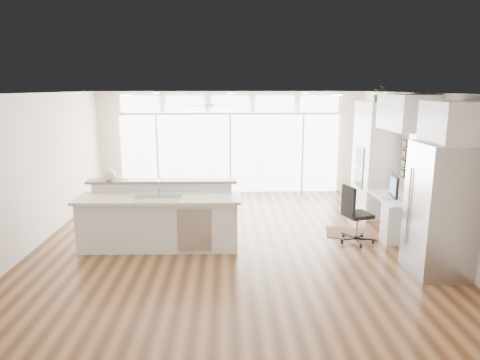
{
  "coord_description": "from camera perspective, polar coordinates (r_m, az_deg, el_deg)",
  "views": [
    {
      "loc": [
        -0.07,
        -7.43,
        2.78
      ],
      "look_at": [
        0.16,
        0.6,
        1.05
      ],
      "focal_mm": 32.0,
      "sensor_mm": 36.0,
      "label": 1
    }
  ],
  "objects": [
    {
      "name": "floor",
      "position": [
        7.93,
        -1.06,
        -8.45
      ],
      "size": [
        7.0,
        8.0,
        0.02
      ],
      "primitive_type": "cube",
      "color": "#472A16",
      "rests_on": "ground"
    },
    {
      "name": "ceiling",
      "position": [
        7.43,
        -1.14,
        11.52
      ],
      "size": [
        7.0,
        8.0,
        0.02
      ],
      "primitive_type": "cube",
      "color": "silver",
      "rests_on": "wall_back"
    },
    {
      "name": "wall_back",
      "position": [
        11.52,
        -1.3,
        5.02
      ],
      "size": [
        7.0,
        0.04,
        2.7
      ],
      "primitive_type": "cube",
      "color": "silver",
      "rests_on": "floor"
    },
    {
      "name": "wall_front",
      "position": [
        3.71,
        -0.45,
        -10.53
      ],
      "size": [
        7.0,
        0.04,
        2.7
      ],
      "primitive_type": "cube",
      "color": "silver",
      "rests_on": "floor"
    },
    {
      "name": "wall_left",
      "position": [
        8.3,
        -26.03,
        0.98
      ],
      "size": [
        0.04,
        8.0,
        2.7
      ],
      "primitive_type": "cube",
      "color": "silver",
      "rests_on": "floor"
    },
    {
      "name": "wall_right",
      "position": [
        8.36,
        23.65,
        1.27
      ],
      "size": [
        0.04,
        8.0,
        2.7
      ],
      "primitive_type": "cube",
      "color": "silver",
      "rests_on": "floor"
    },
    {
      "name": "glass_wall",
      "position": [
        11.5,
        -1.29,
        3.5
      ],
      "size": [
        5.8,
        0.06,
        2.08
      ],
      "primitive_type": "cube",
      "color": "white",
      "rests_on": "wall_back"
    },
    {
      "name": "transom_row",
      "position": [
        11.37,
        -1.33,
        10.13
      ],
      "size": [
        5.9,
        0.06,
        0.4
      ],
      "primitive_type": "cube",
      "color": "white",
      "rests_on": "wall_back"
    },
    {
      "name": "desk_window",
      "position": [
        8.58,
        22.68,
        2.96
      ],
      "size": [
        0.04,
        0.85,
        0.85
      ],
      "primitive_type": "cube",
      "color": "white",
      "rests_on": "wall_right"
    },
    {
      "name": "ceiling_fan",
      "position": [
        10.24,
        -4.13,
        10.44
      ],
      "size": [
        1.16,
        1.16,
        0.32
      ],
      "primitive_type": "cube",
      "color": "silver",
      "rests_on": "ceiling"
    },
    {
      "name": "recessed_lights",
      "position": [
        7.63,
        -1.15,
        11.39
      ],
      "size": [
        3.4,
        3.0,
        0.02
      ],
      "primitive_type": "cube",
      "color": "beige",
      "rests_on": "ceiling"
    },
    {
      "name": "oven_cabinet",
      "position": [
        9.9,
        17.49,
        2.69
      ],
      "size": [
        0.64,
        1.2,
        2.5
      ],
      "primitive_type": "cube",
      "color": "silver",
      "rests_on": "floor"
    },
    {
      "name": "desk_nook",
      "position": [
        8.7,
        20.06,
        -4.63
      ],
      "size": [
        0.72,
        1.3,
        0.76
      ],
      "primitive_type": "cube",
      "color": "silver",
      "rests_on": "floor"
    },
    {
      "name": "upper_cabinets",
      "position": [
        8.39,
        21.3,
        8.39
      ],
      "size": [
        0.64,
        1.3,
        0.64
      ],
      "primitive_type": "cube",
      "color": "silver",
      "rests_on": "wall_right"
    },
    {
      "name": "refrigerator",
      "position": [
        7.09,
        25.13,
        -3.59
      ],
      "size": [
        0.76,
        0.9,
        2.0
      ],
      "primitive_type": "cube",
      "color": "#A6A6AB",
      "rests_on": "floor"
    },
    {
      "name": "fridge_cabinet",
      "position": [
        6.9,
        26.55,
        6.89
      ],
      "size": [
        0.64,
        0.9,
        0.6
      ],
      "primitive_type": "cube",
      "color": "silver",
      "rests_on": "wall_right"
    },
    {
      "name": "framed_photos",
      "position": [
        9.17,
        21.04,
        2.68
      ],
      "size": [
        0.06,
        0.22,
        0.8
      ],
      "primitive_type": "cube",
      "color": "black",
      "rests_on": "wall_right"
    },
    {
      "name": "kitchen_island",
      "position": [
        7.68,
        -10.69,
        -4.83
      ],
      "size": [
        2.87,
        1.11,
        1.13
      ],
      "primitive_type": "cube",
      "rotation": [
        0.0,
        0.0,
        -0.01
      ],
      "color": "silver",
      "rests_on": "floor"
    },
    {
      "name": "rug",
      "position": [
        8.7,
        14.55,
        -6.86
      ],
      "size": [
        1.06,
        0.85,
        0.01
      ],
      "primitive_type": "cube",
      "rotation": [
        0.0,
        0.0,
        -0.19
      ],
      "color": "#3C1E13",
      "rests_on": "floor"
    },
    {
      "name": "office_chair",
      "position": [
        8.1,
        15.42,
        -4.44
      ],
      "size": [
        0.67,
        0.65,
        1.06
      ],
      "primitive_type": "cube",
      "rotation": [
        0.0,
        0.0,
        0.29
      ],
      "color": "black",
      "rests_on": "floor"
    },
    {
      "name": "fishbowl",
      "position": [
        8.1,
        -17.05,
        0.72
      ],
      "size": [
        0.25,
        0.25,
        0.23
      ],
      "primitive_type": "sphere",
      "rotation": [
        0.0,
        0.0,
        -0.09
      ],
      "color": "white",
      "rests_on": "kitchen_island"
    },
    {
      "name": "monitor",
      "position": [
        8.53,
        19.86,
        -0.76
      ],
      "size": [
        0.17,
        0.54,
        0.45
      ],
      "primitive_type": "cube",
      "rotation": [
        0.0,
        0.0,
        -0.15
      ],
      "color": "black",
      "rests_on": "desk_nook"
    },
    {
      "name": "keyboard",
      "position": [
        8.51,
        18.69,
        -2.18
      ],
      "size": [
        0.14,
        0.35,
        0.02
      ],
      "primitive_type": "cube",
      "rotation": [
        0.0,
        0.0,
        -0.02
      ],
      "color": "silver",
      "rests_on": "desk_nook"
    },
    {
      "name": "potted_plant",
      "position": [
        9.78,
        18.01,
        10.69
      ],
      "size": [
        0.34,
        0.37,
        0.26
      ],
      "primitive_type": "imported",
      "rotation": [
        0.0,
        0.0,
        -0.13
      ],
      "color": "#326129",
      "rests_on": "oven_cabinet"
    }
  ]
}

